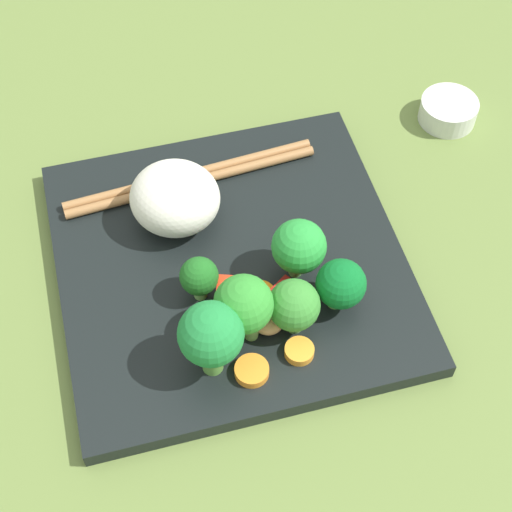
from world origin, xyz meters
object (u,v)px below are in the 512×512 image
Objects in this scene: rice_mound at (175,198)px; chopstick_pair at (191,178)px; square_plate at (231,264)px; sauce_cup at (448,111)px; carrot_slice_2 at (252,371)px; broccoli_floret_5 at (211,335)px.

rice_mound reaches higher than chopstick_pair.
sauce_cup is (-12.34, 24.59, 0.37)cm from square_plate.
sauce_cup is at bearing 116.64° from square_plate.
carrot_slice_2 reaches higher than square_plate.
sauce_cup is at bearing 132.27° from carrot_slice_2.
rice_mound is 0.33× the size of chopstick_pair.
square_plate is 27.52cm from sauce_cup.
rice_mound is at bearing 57.71° from chopstick_pair.
chopstick_pair is at bearing -83.14° from sauce_cup.
chopstick_pair is (-3.93, 2.00, -2.37)cm from rice_mound.
broccoli_floret_5 is 2.65× the size of carrot_slice_2.
rice_mound is 16.45cm from carrot_slice_2.
rice_mound reaches higher than sauce_cup.
broccoli_floret_5 reaches higher than rice_mound.
square_plate is at bearing 175.57° from carrot_slice_2.
rice_mound reaches higher than square_plate.
chopstick_pair is at bearing -178.14° from carrot_slice_2.
rice_mound is 2.91× the size of carrot_slice_2.
carrot_slice_2 is 19.99cm from chopstick_pair.
square_plate is 5.13× the size of sauce_cup.
square_plate is at bearing -63.36° from sauce_cup.
sauce_cup is (-3.14, 26.08, -0.83)cm from chopstick_pair.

